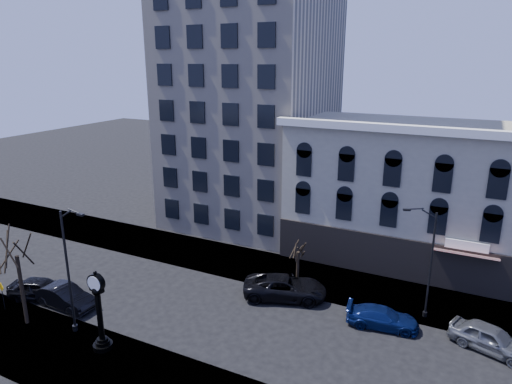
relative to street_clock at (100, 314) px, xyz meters
The scene contains 16 objects.
ground 7.75m from the street_clock, 64.26° to the left, with size 160.00×160.00×0.00m, color black.
sidewalk_far 15.15m from the street_clock, 77.69° to the left, with size 160.00×6.00×0.12m, color gray.
sidewalk_near 4.23m from the street_clock, 23.50° to the right, with size 160.00×6.00×0.12m, color gray.
cream_tower 30.70m from the street_clock, 96.54° to the left, with size 15.90×15.40×42.50m.
victorian_row 27.38m from the street_clock, 55.98° to the left, with size 22.60×11.19×12.50m.
street_clock is the anchor object (origin of this frame).
street_lamp_near 4.88m from the street_clock, 167.05° to the left, with size 2.25×0.49×8.71m.
street_lamp_far 21.09m from the street_clock, 36.68° to the left, with size 1.98×0.93×7.99m.
bare_tree_near 7.54m from the street_clock, behind, with size 4.58×4.58×7.86m.
bare_tree_far 15.62m from the street_clock, 61.99° to the left, with size 2.24×2.24×3.84m.
warning_sign 9.56m from the street_clock, behind, with size 0.68×0.17×2.11m.
car_near_a 9.13m from the street_clock, 162.98° to the left, with size 1.93×4.79×1.63m, color black.
car_near_b 6.88m from the street_clock, 156.96° to the left, with size 1.69×4.83×1.59m, color black.
car_far_a 13.27m from the street_clock, 55.29° to the left, with size 2.84×6.15×1.71m, color black.
car_far_b 18.05m from the street_clock, 34.60° to the left, with size 1.91×4.70×1.36m, color #0C194C.
car_far_c 23.75m from the street_clock, 26.41° to the left, with size 1.93×4.81×1.64m, color #595B60.
Camera 1 is at (15.98, -23.98, 17.24)m, focal length 32.00 mm.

